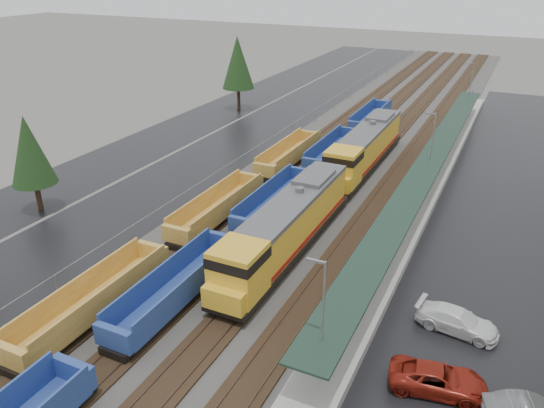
% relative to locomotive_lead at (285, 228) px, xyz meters
% --- Properties ---
extents(ballast_strip, '(20.00, 160.00, 0.08)m').
position_rel_locomotive_lead_xyz_m(ballast_strip, '(-2.00, 28.01, -2.45)').
color(ballast_strip, '#302D2B').
rests_on(ballast_strip, ground).
extents(trackbed, '(14.60, 160.00, 0.22)m').
position_rel_locomotive_lead_xyz_m(trackbed, '(-2.00, 28.01, -2.33)').
color(trackbed, black).
rests_on(trackbed, ground).
extents(west_parking_lot, '(10.00, 160.00, 0.02)m').
position_rel_locomotive_lead_xyz_m(west_parking_lot, '(-17.00, 28.01, -2.48)').
color(west_parking_lot, black).
rests_on(west_parking_lot, ground).
extents(west_road, '(9.00, 160.00, 0.02)m').
position_rel_locomotive_lead_xyz_m(west_road, '(-27.00, 28.01, -2.48)').
color(west_road, black).
rests_on(west_road, ground).
extents(east_commuter_lot, '(16.00, 100.00, 0.02)m').
position_rel_locomotive_lead_xyz_m(east_commuter_lot, '(17.00, 18.01, -2.48)').
color(east_commuter_lot, black).
rests_on(east_commuter_lot, ground).
extents(station_platform, '(3.00, 80.00, 8.00)m').
position_rel_locomotive_lead_xyz_m(station_platform, '(7.50, 18.02, -1.76)').
color(station_platform, '#9E9B93').
rests_on(station_platform, ground).
extents(chainlink_fence, '(0.08, 160.04, 2.02)m').
position_rel_locomotive_lead_xyz_m(chainlink_fence, '(-11.50, 26.45, -0.88)').
color(chainlink_fence, gray).
rests_on(chainlink_fence, ground).
extents(tree_west_near, '(3.96, 3.96, 9.00)m').
position_rel_locomotive_lead_xyz_m(tree_west_near, '(-24.00, -1.99, 3.33)').
color(tree_west_near, '#332316').
rests_on(tree_west_near, ground).
extents(tree_west_far, '(4.84, 4.84, 11.00)m').
position_rel_locomotive_lead_xyz_m(tree_west_far, '(-25.00, 38.01, 4.64)').
color(tree_west_far, '#332316').
rests_on(tree_west_far, ground).
extents(locomotive_lead, '(3.14, 20.72, 4.69)m').
position_rel_locomotive_lead_xyz_m(locomotive_lead, '(0.00, 0.00, 0.00)').
color(locomotive_lead, black).
rests_on(locomotive_lead, ground).
extents(locomotive_trail, '(3.14, 20.72, 4.69)m').
position_rel_locomotive_lead_xyz_m(locomotive_trail, '(0.00, 21.00, 0.00)').
color(locomotive_trail, black).
rests_on(locomotive_trail, ground).
extents(well_string_yellow, '(2.57, 75.71, 2.27)m').
position_rel_locomotive_lead_xyz_m(well_string_yellow, '(-8.00, -12.27, -1.35)').
color(well_string_yellow, '#AB7B2F').
rests_on(well_string_yellow, ground).
extents(well_string_blue, '(2.60, 90.95, 2.31)m').
position_rel_locomotive_lead_xyz_m(well_string_blue, '(-4.00, -0.90, -1.34)').
color(well_string_blue, navy).
rests_on(well_string_blue, ground).
extents(parked_car_east_b, '(3.20, 5.50, 1.44)m').
position_rel_locomotive_lead_xyz_m(parked_car_east_b, '(13.25, -9.36, -1.77)').
color(parked_car_east_b, maroon).
rests_on(parked_car_east_b, ground).
extents(parked_car_east_c, '(2.67, 5.28, 1.47)m').
position_rel_locomotive_lead_xyz_m(parked_car_east_c, '(13.46, -3.66, -1.75)').
color(parked_car_east_c, white).
rests_on(parked_car_east_c, ground).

